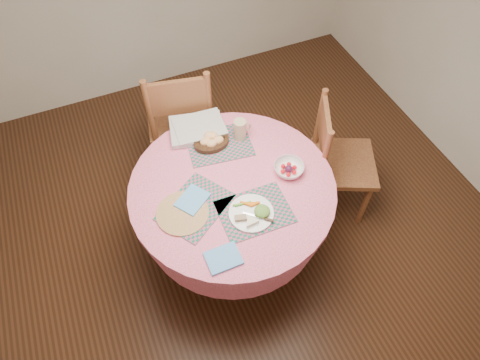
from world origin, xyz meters
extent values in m
plane|color=#331C0F|center=(0.00, 0.00, 0.00)|extent=(4.00, 4.00, 0.00)
cylinder|color=pink|center=(0.00, 0.00, 0.73)|extent=(1.24, 1.24, 0.04)
cone|color=pink|center=(0.00, 0.00, 0.56)|extent=(1.24, 1.24, 0.30)
cylinder|color=black|center=(0.00, 0.00, 0.22)|extent=(0.14, 0.14, 0.44)
cylinder|color=black|center=(0.00, 0.00, 0.03)|extent=(0.56, 0.56, 0.06)
cube|color=brown|center=(0.88, 0.07, 0.46)|extent=(0.58, 0.59, 0.04)
cylinder|color=brown|center=(0.96, -0.17, 0.23)|extent=(0.05, 0.05, 0.46)
cylinder|color=brown|center=(1.11, 0.16, 0.23)|extent=(0.05, 0.05, 0.46)
cylinder|color=brown|center=(0.64, -0.03, 0.23)|extent=(0.05, 0.05, 0.46)
cylinder|color=brown|center=(0.80, 0.31, 0.23)|extent=(0.05, 0.05, 0.46)
cylinder|color=brown|center=(0.62, -0.02, 0.71)|extent=(0.05, 0.05, 0.51)
cylinder|color=brown|center=(0.78, 0.31, 0.71)|extent=(0.05, 0.05, 0.51)
cube|color=brown|center=(0.70, 0.15, 0.82)|extent=(0.18, 0.35, 0.24)
cube|color=brown|center=(-0.04, 0.92, 0.50)|extent=(0.57, 0.56, 0.04)
cylinder|color=brown|center=(0.19, 1.06, 0.25)|extent=(0.05, 0.05, 0.50)
cylinder|color=brown|center=(-0.20, 1.14, 0.25)|extent=(0.05, 0.05, 0.50)
cylinder|color=brown|center=(0.11, 0.69, 0.25)|extent=(0.05, 0.05, 0.50)
cylinder|color=brown|center=(-0.28, 0.77, 0.25)|extent=(0.05, 0.05, 0.50)
cylinder|color=brown|center=(0.11, 0.67, 0.78)|extent=(0.05, 0.05, 0.55)
cylinder|color=brown|center=(-0.28, 0.75, 0.78)|extent=(0.05, 0.05, 0.55)
cube|color=brown|center=(-0.09, 0.71, 0.89)|extent=(0.40, 0.11, 0.27)
cube|color=#11634E|center=(0.05, -0.22, 0.75)|extent=(0.41, 0.31, 0.01)
cube|color=#11634E|center=(-0.25, -0.06, 0.75)|extent=(0.50, 0.47, 0.01)
cube|color=#11634E|center=(0.05, 0.33, 0.75)|extent=(0.44, 0.35, 0.01)
cylinder|color=brown|center=(-0.33, -0.07, 0.76)|extent=(0.30, 0.30, 0.01)
cube|color=#57A0E1|center=(-0.23, -0.42, 0.76)|extent=(0.18, 0.14, 0.01)
cube|color=#57A0E1|center=(-0.25, -0.01, 0.76)|extent=(0.23, 0.22, 0.01)
cylinder|color=white|center=(0.02, -0.23, 0.76)|extent=(0.26, 0.26, 0.01)
ellipsoid|color=#396422|center=(0.08, -0.24, 0.79)|extent=(0.11, 0.11, 0.04)
cylinder|color=beige|center=(0.01, -0.29, 0.78)|extent=(0.10, 0.10, 0.02)
cube|color=#947355|center=(-0.04, -0.26, 0.78)|extent=(0.07, 0.05, 0.02)
cube|color=silver|center=(0.04, -0.26, 0.77)|extent=(0.12, 0.11, 0.00)
cylinder|color=black|center=(0.00, 0.35, 0.77)|extent=(0.23, 0.23, 0.03)
ellipsoid|color=#F3BF7C|center=(-0.04, 0.35, 0.81)|extent=(0.07, 0.06, 0.05)
ellipsoid|color=#F3BF7C|center=(0.02, 0.38, 0.81)|extent=(0.07, 0.06, 0.05)
ellipsoid|color=#F3BF7C|center=(0.04, 0.33, 0.81)|extent=(0.07, 0.06, 0.05)
ellipsoid|color=#F3BF7C|center=(-0.01, 0.32, 0.81)|extent=(0.07, 0.06, 0.05)
ellipsoid|color=#F3BF7C|center=(0.00, 0.39, 0.81)|extent=(0.07, 0.06, 0.05)
cylinder|color=tan|center=(0.19, 0.34, 0.83)|extent=(0.08, 0.08, 0.14)
torus|color=tan|center=(0.24, 0.34, 0.83)|extent=(0.07, 0.01, 0.07)
imported|color=white|center=(0.36, -0.04, 0.78)|extent=(0.21, 0.21, 0.06)
sphere|color=red|center=(0.40, -0.04, 0.77)|extent=(0.03, 0.03, 0.03)
sphere|color=red|center=(0.38, 0.00, 0.77)|extent=(0.03, 0.03, 0.03)
sphere|color=red|center=(0.34, 0.00, 0.77)|extent=(0.03, 0.03, 0.03)
sphere|color=red|center=(0.32, -0.04, 0.77)|extent=(0.03, 0.03, 0.03)
sphere|color=red|center=(0.34, -0.07, 0.77)|extent=(0.03, 0.03, 0.03)
sphere|color=red|center=(0.38, -0.07, 0.77)|extent=(0.03, 0.03, 0.03)
sphere|color=#401231|center=(0.36, -0.04, 0.78)|extent=(0.05, 0.05, 0.05)
cube|color=silver|center=(-0.04, 0.50, 0.77)|extent=(0.39, 0.34, 0.03)
cube|color=silver|center=(-0.02, 0.50, 0.80)|extent=(0.34, 0.27, 0.01)
camera|label=1|loc=(-0.55, -1.39, 2.80)|focal=32.00mm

